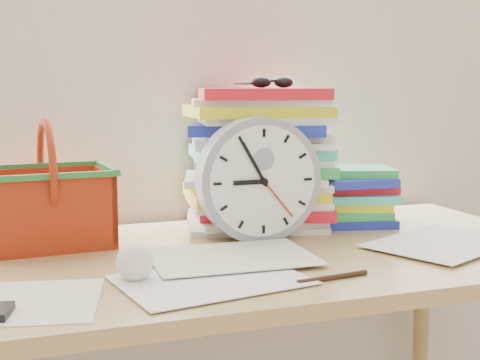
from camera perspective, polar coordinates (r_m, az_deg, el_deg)
name	(u,v)px	position (r m, az deg, el deg)	size (l,w,h in m)	color
desk	(244,287)	(1.40, 0.32, -9.09)	(1.40, 0.70, 0.75)	#A98A4F
paper_stack	(259,158)	(1.60, 1.60, 1.89)	(0.35, 0.29, 0.33)	white
clock	(259,180)	(1.45, 1.60, 0.04)	(0.27, 0.27, 0.05)	gray
sunglasses	(273,82)	(1.59, 2.80, 8.34)	(0.12, 0.10, 0.03)	black
book_stack	(353,196)	(1.67, 9.59, -1.33)	(0.24, 0.18, 0.14)	white
basket	(47,184)	(1.47, -16.13, -0.33)	(0.26, 0.21, 0.26)	#B93512
crumpled_ball	(134,262)	(1.18, -9.01, -6.94)	(0.07, 0.07, 0.07)	white
pen	(333,277)	(1.19, 7.92, -8.21)	(0.01, 0.01, 0.14)	black
scattered_papers	(244,249)	(1.38, 0.32, -5.87)	(1.26, 0.42, 0.02)	white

